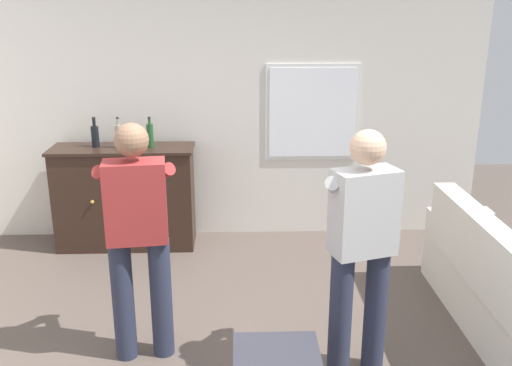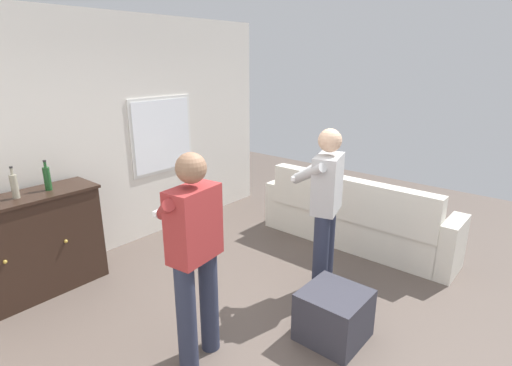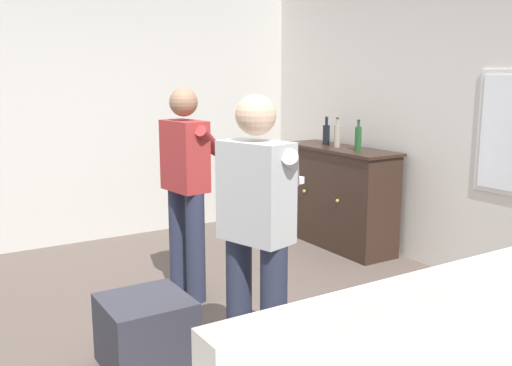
{
  "view_description": "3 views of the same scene",
  "coord_description": "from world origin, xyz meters",
  "px_view_note": "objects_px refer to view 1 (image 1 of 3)",
  "views": [
    {
      "loc": [
        0.05,
        -3.2,
        2.4
      ],
      "look_at": [
        0.18,
        0.62,
        1.19
      ],
      "focal_mm": 40.0,
      "sensor_mm": 36.0,
      "label": 1
    },
    {
      "loc": [
        -2.35,
        -1.69,
        2.29
      ],
      "look_at": [
        0.31,
        0.54,
        1.2
      ],
      "focal_mm": 28.0,
      "sensor_mm": 36.0,
      "label": 2
    },
    {
      "loc": [
        3.42,
        -1.49,
        1.79
      ],
      "look_at": [
        0.12,
        0.55,
        1.04
      ],
      "focal_mm": 40.0,
      "sensor_mm": 36.0,
      "label": 3
    }
  ],
  "objects_px": {
    "person_standing_right": "(361,244)",
    "bottle_liquor_amber": "(95,135)",
    "sideboard_cabinet": "(125,197)",
    "bottle_spirits_clear": "(119,136)",
    "bottle_wine_green": "(150,135)",
    "couch": "(510,304)",
    "person_standing_left": "(138,232)"
  },
  "relations": [
    {
      "from": "sideboard_cabinet",
      "to": "bottle_wine_green",
      "type": "relative_size",
      "value": 4.63
    },
    {
      "from": "couch",
      "to": "person_standing_left",
      "type": "relative_size",
      "value": 1.47
    },
    {
      "from": "person_standing_left",
      "to": "bottle_liquor_amber",
      "type": "bearing_deg",
      "value": 110.18
    },
    {
      "from": "bottle_liquor_amber",
      "to": "person_standing_left",
      "type": "distance_m",
      "value": 2.11
    },
    {
      "from": "person_standing_right",
      "to": "person_standing_left",
      "type": "bearing_deg",
      "value": 170.31
    },
    {
      "from": "sideboard_cabinet",
      "to": "bottle_liquor_amber",
      "type": "bearing_deg",
      "value": 172.45
    },
    {
      "from": "person_standing_right",
      "to": "bottle_liquor_amber",
      "type": "bearing_deg",
      "value": 134.43
    },
    {
      "from": "bottle_liquor_amber",
      "to": "person_standing_right",
      "type": "distance_m",
      "value": 3.12
    },
    {
      "from": "bottle_spirits_clear",
      "to": "person_standing_right",
      "type": "relative_size",
      "value": 0.18
    },
    {
      "from": "person_standing_left",
      "to": "person_standing_right",
      "type": "relative_size",
      "value": 1.0
    },
    {
      "from": "sideboard_cabinet",
      "to": "person_standing_right",
      "type": "height_order",
      "value": "person_standing_right"
    },
    {
      "from": "person_standing_left",
      "to": "bottle_spirits_clear",
      "type": "bearing_deg",
      "value": 104.13
    },
    {
      "from": "sideboard_cabinet",
      "to": "bottle_wine_green",
      "type": "height_order",
      "value": "bottle_wine_green"
    },
    {
      "from": "couch",
      "to": "bottle_wine_green",
      "type": "distance_m",
      "value": 3.49
    },
    {
      "from": "bottle_wine_green",
      "to": "person_standing_right",
      "type": "height_order",
      "value": "person_standing_right"
    },
    {
      "from": "bottle_wine_green",
      "to": "bottle_spirits_clear",
      "type": "height_order",
      "value": "bottle_spirits_clear"
    },
    {
      "from": "bottle_wine_green",
      "to": "bottle_liquor_amber",
      "type": "height_order",
      "value": "bottle_wine_green"
    },
    {
      "from": "sideboard_cabinet",
      "to": "bottle_liquor_amber",
      "type": "distance_m",
      "value": 0.68
    },
    {
      "from": "bottle_liquor_amber",
      "to": "bottle_spirits_clear",
      "type": "bearing_deg",
      "value": -12.17
    },
    {
      "from": "bottle_wine_green",
      "to": "person_standing_left",
      "type": "distance_m",
      "value": 1.96
    },
    {
      "from": "sideboard_cabinet",
      "to": "bottle_spirits_clear",
      "type": "distance_m",
      "value": 0.64
    },
    {
      "from": "sideboard_cabinet",
      "to": "bottle_wine_green",
      "type": "bearing_deg",
      "value": -0.68
    },
    {
      "from": "couch",
      "to": "person_standing_left",
      "type": "xyz_separation_m",
      "value": [
        -2.6,
        0.01,
        0.59
      ]
    },
    {
      "from": "couch",
      "to": "person_standing_right",
      "type": "xyz_separation_m",
      "value": [
        -1.15,
        -0.23,
        0.59
      ]
    },
    {
      "from": "couch",
      "to": "person_standing_right",
      "type": "bearing_deg",
      "value": -168.45
    },
    {
      "from": "bottle_spirits_clear",
      "to": "person_standing_left",
      "type": "height_order",
      "value": "person_standing_left"
    },
    {
      "from": "bottle_wine_green",
      "to": "bottle_spirits_clear",
      "type": "distance_m",
      "value": 0.3
    },
    {
      "from": "bottle_wine_green",
      "to": "bottle_spirits_clear",
      "type": "xyz_separation_m",
      "value": [
        -0.3,
        -0.01,
        -0.0
      ]
    },
    {
      "from": "couch",
      "to": "person_standing_left",
      "type": "distance_m",
      "value": 2.67
    },
    {
      "from": "sideboard_cabinet",
      "to": "bottle_spirits_clear",
      "type": "xyz_separation_m",
      "value": [
        -0.02,
        -0.02,
        0.64
      ]
    },
    {
      "from": "bottle_wine_green",
      "to": "person_standing_right",
      "type": "relative_size",
      "value": 0.18
    },
    {
      "from": "couch",
      "to": "bottle_liquor_amber",
      "type": "height_order",
      "value": "bottle_liquor_amber"
    }
  ]
}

